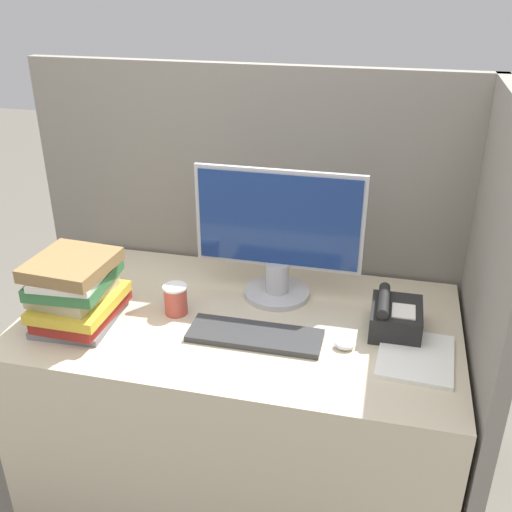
# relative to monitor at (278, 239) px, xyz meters

# --- Properties ---
(cubicle_panel_rear) EXTENTS (1.84, 0.04, 1.50)m
(cubicle_panel_rear) POSITION_rel_monitor_xyz_m (-0.09, 0.26, -0.22)
(cubicle_panel_rear) COLOR gray
(cubicle_panel_rear) RESTS_ON ground_plane
(cubicle_panel_right) EXTENTS (0.04, 0.87, 1.50)m
(cubicle_panel_right) POSITION_rel_monitor_xyz_m (0.67, -0.15, -0.22)
(cubicle_panel_right) COLOR gray
(cubicle_panel_right) RESTS_ON ground_plane
(desk) EXTENTS (1.44, 0.81, 0.75)m
(desk) POSITION_rel_monitor_xyz_m (-0.09, -0.18, -0.59)
(desk) COLOR beige
(desk) RESTS_ON ground_plane
(monitor) EXTENTS (0.58, 0.23, 0.47)m
(monitor) POSITION_rel_monitor_xyz_m (0.00, 0.00, 0.00)
(monitor) COLOR #B7B7BC
(monitor) RESTS_ON desk
(keyboard) EXTENTS (0.42, 0.14, 0.02)m
(keyboard) POSITION_rel_monitor_xyz_m (-0.01, -0.28, -0.21)
(keyboard) COLOR #333333
(keyboard) RESTS_ON desk
(mouse) EXTENTS (0.06, 0.05, 0.03)m
(mouse) POSITION_rel_monitor_xyz_m (0.27, -0.27, -0.21)
(mouse) COLOR silver
(mouse) RESTS_ON desk
(coffee_cup) EXTENTS (0.08, 0.08, 0.10)m
(coffee_cup) POSITION_rel_monitor_xyz_m (-0.31, -0.20, -0.17)
(coffee_cup) COLOR #BF4C3F
(coffee_cup) RESTS_ON desk
(book_stack) EXTENTS (0.26, 0.31, 0.24)m
(book_stack) POSITION_rel_monitor_xyz_m (-0.60, -0.32, -0.10)
(book_stack) COLOR slate
(book_stack) RESTS_ON desk
(desk_telephone) EXTENTS (0.16, 0.20, 0.12)m
(desk_telephone) POSITION_rel_monitor_xyz_m (0.41, -0.14, -0.17)
(desk_telephone) COLOR black
(desk_telephone) RESTS_ON desk
(paper_pile) EXTENTS (0.24, 0.28, 0.01)m
(paper_pile) POSITION_rel_monitor_xyz_m (0.48, -0.27, -0.21)
(paper_pile) COLOR white
(paper_pile) RESTS_ON desk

